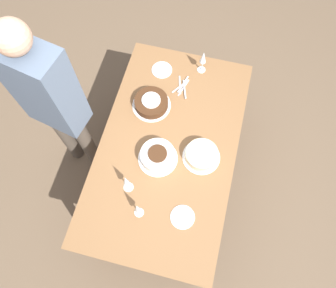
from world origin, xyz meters
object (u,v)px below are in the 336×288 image
Objects in this scene: cake_front_chocolate at (151,103)px; wine_glass_near at (137,208)px; cake_center_white at (158,156)px; wine_glass_extra at (203,58)px; wine_glass_far at (126,181)px; person_cutting at (52,100)px; cake_back_decorated at (202,155)px.

cake_front_chocolate is 1.40× the size of wine_glass_near.
wine_glass_near reaches higher than cake_center_white.
cake_center_white is 0.44m from cake_front_chocolate.
wine_glass_extra is (-0.82, 0.14, 0.10)m from cake_center_white.
wine_glass_far is 0.73m from person_cutting.
cake_back_decorated is 1.21× the size of wine_glass_far.
person_cutting reaches higher than wine_glass_far.
wine_glass_far is 1.11m from wine_glass_extra.
cake_center_white is at bearing 21.26° from cake_front_chocolate.
wine_glass_near is (0.49, -0.32, 0.10)m from cake_back_decorated.
wine_glass_extra is (-1.08, 0.28, 0.00)m from wine_glass_far.
wine_glass_near is at bearing 38.59° from wine_glass_far.
wine_glass_near is at bearing 9.56° from cake_front_chocolate.
person_cutting is at bearing -121.22° from wine_glass_far.
wine_glass_extra is at bearing 172.32° from wine_glass_near.
cake_center_white is 0.31m from wine_glass_far.
cake_center_white is 0.80m from person_cutting.
person_cutting is (-0.37, -0.60, 0.18)m from wine_glass_far.
person_cutting reaches higher than wine_glass_near.
person_cutting is (-0.11, -0.75, 0.28)m from cake_center_white.
cake_center_white is at bearing 150.98° from wine_glass_far.
cake_center_white is 1.27× the size of wine_glass_far.
cake_back_decorated is 0.59m from wine_glass_near.
cake_back_decorated is 1.24× the size of wine_glass_extra.
wine_glass_extra is at bearing 165.18° from wine_glass_far.
person_cutting is (-0.03, -1.04, 0.28)m from cake_back_decorated.
cake_back_decorated is 1.28× the size of wine_glass_near.
wine_glass_extra reaches higher than cake_front_chocolate.
wine_glass_near is 0.12× the size of person_cutting.
wine_glass_far is 1.02× the size of wine_glass_extra.
cake_center_white is at bearing -74.02° from cake_back_decorated.
cake_center_white is 0.16× the size of person_cutting.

